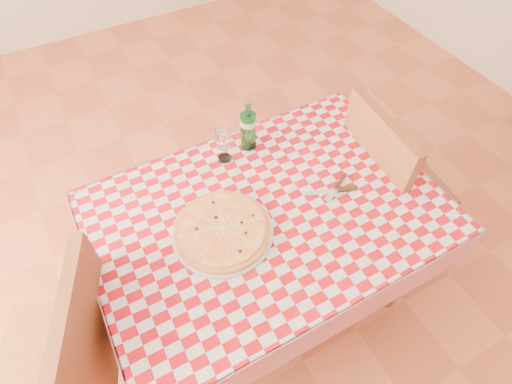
# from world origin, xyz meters

# --- Properties ---
(dining_table) EXTENTS (1.20, 0.80, 0.75)m
(dining_table) POSITION_xyz_m (0.00, 0.00, 0.66)
(dining_table) COLOR brown
(dining_table) RESTS_ON ground
(tablecloth) EXTENTS (1.30, 0.90, 0.01)m
(tablecloth) POSITION_xyz_m (0.00, 0.00, 0.75)
(tablecloth) COLOR #9B0914
(tablecloth) RESTS_ON dining_table
(chair_near) EXTENTS (0.47, 0.47, 0.96)m
(chair_near) POSITION_xyz_m (0.64, 0.03, 0.55)
(chair_near) COLOR brown
(chair_near) RESTS_ON ground
(chair_far) EXTENTS (0.56, 0.56, 0.95)m
(chair_far) POSITION_xyz_m (-0.80, -0.07, 0.54)
(chair_far) COLOR brown
(chair_far) RESTS_ON ground
(pizza_plate) EXTENTS (0.44, 0.44, 0.05)m
(pizza_plate) POSITION_xyz_m (-0.19, -0.01, 0.78)
(pizza_plate) COLOR gold
(pizza_plate) RESTS_ON tablecloth
(water_bottle) EXTENTS (0.09, 0.09, 0.25)m
(water_bottle) POSITION_xyz_m (0.09, 0.34, 0.88)
(water_bottle) COLOR #196729
(water_bottle) RESTS_ON tablecloth
(wine_glass) EXTENTS (0.07, 0.07, 0.16)m
(wine_glass) POSITION_xyz_m (-0.03, 0.32, 0.84)
(wine_glass) COLOR white
(wine_glass) RESTS_ON tablecloth
(cutlery) EXTENTS (0.25, 0.22, 0.02)m
(cutlery) POSITION_xyz_m (0.28, -0.04, 0.77)
(cutlery) COLOR silver
(cutlery) RESTS_ON tablecloth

